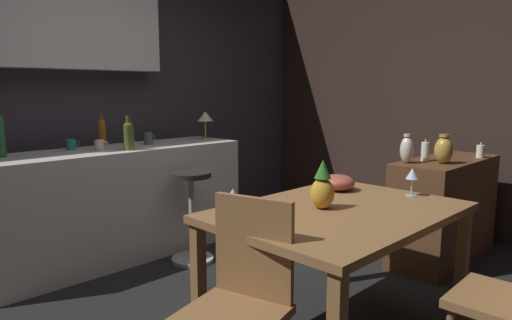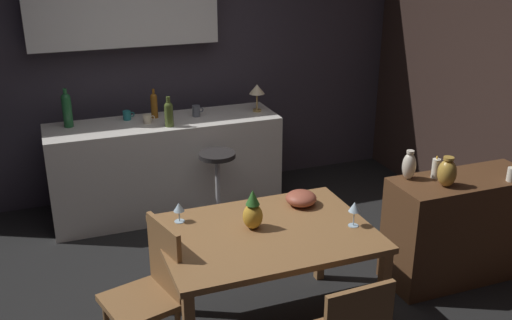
# 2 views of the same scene
# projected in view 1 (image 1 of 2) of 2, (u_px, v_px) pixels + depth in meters

# --- Properties ---
(ground_plane) EXTENTS (9.00, 9.00, 0.00)m
(ground_plane) POSITION_uv_depth(u_px,v_px,m) (258.00, 316.00, 2.80)
(ground_plane) COLOR black
(wall_kitchen_back) EXTENTS (5.20, 0.33, 2.60)m
(wall_kitchen_back) POSITION_uv_depth(u_px,v_px,m) (84.00, 84.00, 3.99)
(wall_kitchen_back) COLOR #38333D
(wall_kitchen_back) RESTS_ON ground_plane
(wall_side_right) EXTENTS (0.10, 4.40, 2.60)m
(wall_side_right) POSITION_uv_depth(u_px,v_px,m) (416.00, 96.00, 4.59)
(wall_side_right) COLOR #33231E
(wall_side_right) RESTS_ON ground_plane
(dining_table) EXTENTS (1.33, 0.96, 0.74)m
(dining_table) POSITION_uv_depth(u_px,v_px,m) (338.00, 223.00, 2.46)
(dining_table) COLOR olive
(dining_table) RESTS_ON ground_plane
(kitchen_counter) EXTENTS (2.10, 0.60, 0.90)m
(kitchen_counter) POSITION_uv_depth(u_px,v_px,m) (119.00, 203.00, 3.75)
(kitchen_counter) COLOR silver
(kitchen_counter) RESTS_ON ground_plane
(sideboard_cabinet) EXTENTS (1.10, 0.44, 0.82)m
(sideboard_cabinet) POSITION_uv_depth(u_px,v_px,m) (444.00, 209.00, 3.69)
(sideboard_cabinet) COLOR #56351E
(sideboard_cabinet) RESTS_ON ground_plane
(chair_near_window) EXTENTS (0.49, 0.49, 0.91)m
(chair_near_window) POSITION_uv_depth(u_px,v_px,m) (240.00, 298.00, 1.94)
(chair_near_window) COLOR olive
(chair_near_window) RESTS_ON ground_plane
(bar_stool) EXTENTS (0.34, 0.34, 0.73)m
(bar_stool) POSITION_uv_depth(u_px,v_px,m) (192.00, 214.00, 3.64)
(bar_stool) COLOR #262323
(bar_stool) RESTS_ON ground_plane
(wine_glass_left) EXTENTS (0.08, 0.08, 0.17)m
(wine_glass_left) POSITION_uv_depth(u_px,v_px,m) (412.00, 175.00, 2.72)
(wine_glass_left) COLOR silver
(wine_glass_left) RESTS_ON dining_table
(wine_glass_right) EXTENTS (0.07, 0.07, 0.13)m
(wine_glass_right) POSITION_uv_depth(u_px,v_px,m) (233.00, 196.00, 2.32)
(wine_glass_right) COLOR silver
(wine_glass_right) RESTS_ON dining_table
(pineapple_centerpiece) EXTENTS (0.13, 0.13, 0.26)m
(pineapple_centerpiece) POSITION_uv_depth(u_px,v_px,m) (322.00, 188.00, 2.44)
(pineapple_centerpiece) COLOR gold
(pineapple_centerpiece) RESTS_ON dining_table
(fruit_bowl) EXTENTS (0.21, 0.21, 0.10)m
(fruit_bowl) POSITION_uv_depth(u_px,v_px,m) (338.00, 182.00, 2.89)
(fruit_bowl) COLOR #9E4C38
(fruit_bowl) RESTS_ON dining_table
(wine_bottle_amber) EXTENTS (0.06, 0.06, 0.27)m
(wine_bottle_amber) POSITION_uv_depth(u_px,v_px,m) (102.00, 132.00, 3.72)
(wine_bottle_amber) COLOR #8C5114
(wine_bottle_amber) RESTS_ON kitchen_counter
(wine_bottle_olive) EXTENTS (0.08, 0.08, 0.27)m
(wine_bottle_olive) POSITION_uv_depth(u_px,v_px,m) (129.00, 134.00, 3.56)
(wine_bottle_olive) COLOR #475623
(wine_bottle_olive) RESTS_ON kitchen_counter
(cup_teal) EXTENTS (0.11, 0.07, 0.08)m
(cup_teal) POSITION_uv_depth(u_px,v_px,m) (71.00, 144.00, 3.58)
(cup_teal) COLOR teal
(cup_teal) RESTS_ON kitchen_counter
(cup_cream) EXTENTS (0.11, 0.07, 0.08)m
(cup_cream) POSITION_uv_depth(u_px,v_px,m) (100.00, 145.00, 3.57)
(cup_cream) COLOR beige
(cup_cream) RESTS_ON kitchen_counter
(cup_slate) EXTENTS (0.11, 0.07, 0.10)m
(cup_slate) POSITION_uv_depth(u_px,v_px,m) (149.00, 138.00, 3.93)
(cup_slate) COLOR #515660
(cup_slate) RESTS_ON kitchen_counter
(counter_lamp) EXTENTS (0.15, 0.15, 0.26)m
(counter_lamp) POSITION_uv_depth(u_px,v_px,m) (205.00, 118.00, 4.28)
(counter_lamp) COLOR #A58447
(counter_lamp) RESTS_ON kitchen_counter
(pillar_candle_tall) EXTENTS (0.06, 0.06, 0.17)m
(pillar_candle_tall) POSITION_uv_depth(u_px,v_px,m) (425.00, 151.00, 3.54)
(pillar_candle_tall) COLOR white
(pillar_candle_tall) RESTS_ON sideboard_cabinet
(pillar_candle_short) EXTENTS (0.06, 0.06, 0.13)m
(pillar_candle_short) POSITION_uv_depth(u_px,v_px,m) (480.00, 151.00, 3.70)
(pillar_candle_short) COLOR white
(pillar_candle_short) RESTS_ON sideboard_cabinet
(vase_brass) EXTENTS (0.13, 0.13, 0.22)m
(vase_brass) POSITION_uv_depth(u_px,v_px,m) (444.00, 150.00, 3.41)
(vase_brass) COLOR #B78C38
(vase_brass) RESTS_ON sideboard_cabinet
(vase_ceramic_ivory) EXTENTS (0.10, 0.10, 0.22)m
(vase_ceramic_ivory) POSITION_uv_depth(u_px,v_px,m) (407.00, 149.00, 3.43)
(vase_ceramic_ivory) COLOR beige
(vase_ceramic_ivory) RESTS_ON sideboard_cabinet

